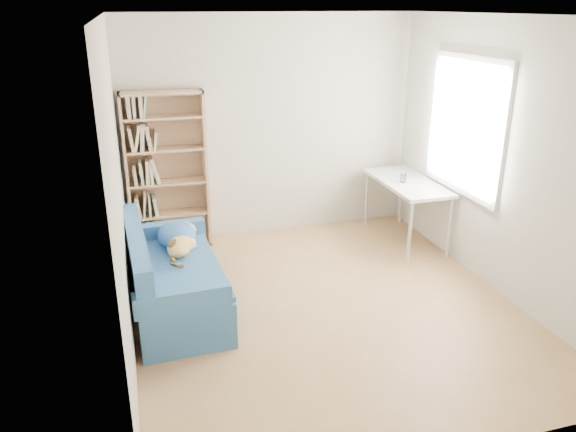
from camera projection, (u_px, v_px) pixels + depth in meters
The scene contains 6 objects.
ground at pixel (324, 305), 5.33m from camera, with size 4.00×4.00×0.00m, color #9B7146.
room_shell at pixel (338, 134), 4.81m from camera, with size 3.54×4.04×2.62m.
sofa at pixel (172, 278), 5.18m from camera, with size 0.85×1.66×0.80m.
bookshelf at pixel (167, 178), 6.37m from camera, with size 0.90×0.28×1.80m.
desk at pixel (407, 187), 6.55m from camera, with size 0.58×1.27×0.75m.
pen_cup at pixel (404, 177), 6.46m from camera, with size 0.08×0.08×0.15m.
Camera 1 is at (-1.62, -4.41, 2.68)m, focal length 35.00 mm.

